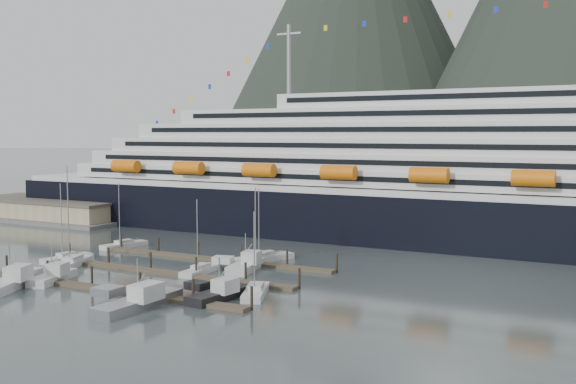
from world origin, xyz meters
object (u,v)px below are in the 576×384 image
at_px(sailboat_g, 264,258).
at_px(trawler_e, 245,265).
at_px(sailboat_b, 73,263).
at_px(warehouse, 51,211).
at_px(trawler_c, 137,301).
at_px(sailboat_c, 201,271).
at_px(trawler_a, 9,282).
at_px(sailboat_h, 255,293).
at_px(sailboat_e, 124,245).
at_px(sailboat_f, 259,260).
at_px(trawler_b, 52,276).
at_px(sailboat_a, 67,259).
at_px(trawler_d, 219,293).
at_px(cruise_ship, 466,184).

bearing_deg(sailboat_g, trawler_e, -145.77).
height_order(sailboat_b, trawler_e, sailboat_b).
relative_size(warehouse, trawler_c, 3.34).
relative_size(sailboat_b, sailboat_c, 1.41).
xyz_separation_m(warehouse, trawler_a, (54.08, -57.05, -1.36)).
bearing_deg(trawler_a, sailboat_h, -91.19).
bearing_deg(sailboat_g, sailboat_e, 117.65).
distance_m(sailboat_b, sailboat_f, 31.16).
height_order(sailboat_g, trawler_b, sailboat_g).
bearing_deg(sailboat_b, trawler_c, -139.68).
xyz_separation_m(sailboat_f, sailboat_h, (11.47, -20.23, -0.02)).
distance_m(sailboat_c, sailboat_h, 17.44).
xyz_separation_m(sailboat_b, sailboat_c, (22.36, 5.30, -0.05)).
distance_m(trawler_a, trawler_b, 6.14).
height_order(sailboat_h, trawler_e, sailboat_h).
bearing_deg(sailboat_h, sailboat_a, 59.45).
bearing_deg(sailboat_c, sailboat_b, 99.97).
relative_size(sailboat_e, sailboat_g, 0.99).
relative_size(trawler_d, trawler_e, 1.00).
distance_m(cruise_ship, sailboat_g, 45.15).
distance_m(sailboat_f, trawler_a, 39.63).
bearing_deg(trawler_a, sailboat_b, -7.61).
xyz_separation_m(cruise_ship, sailboat_g, (-26.12, -34.95, -11.62)).
relative_size(cruise_ship, sailboat_a, 14.95).
distance_m(cruise_ship, sailboat_b, 75.92).
bearing_deg(trawler_d, sailboat_h, -33.22).
bearing_deg(sailboat_c, trawler_a, 135.84).
height_order(trawler_c, trawler_e, trawler_c).
distance_m(sailboat_e, sailboat_h, 47.50).
bearing_deg(trawler_c, sailboat_c, 15.32).
relative_size(cruise_ship, trawler_b, 21.32).
bearing_deg(trawler_d, sailboat_f, 25.12).
xyz_separation_m(trawler_a, trawler_e, (23.12, 26.65, -0.03)).
distance_m(sailboat_g, trawler_a, 41.29).
relative_size(warehouse, sailboat_g, 3.48).
height_order(sailboat_b, sailboat_h, sailboat_b).
relative_size(sailboat_a, trawler_a, 1.08).
bearing_deg(trawler_e, cruise_ship, -42.09).
height_order(sailboat_f, trawler_d, sailboat_f).
bearing_deg(sailboat_a, trawler_d, -94.98).
height_order(sailboat_h, trawler_d, sailboat_h).
distance_m(sailboat_a, sailboat_h, 41.85).
bearing_deg(cruise_ship, trawler_e, -119.80).
height_order(sailboat_g, trawler_d, sailboat_g).
xyz_separation_m(cruise_ship, sailboat_f, (-25.89, -37.08, -11.60)).
distance_m(sailboat_h, trawler_b, 32.05).
xyz_separation_m(sailboat_f, trawler_d, (8.14, -24.23, 0.39)).
bearing_deg(trawler_b, trawler_e, -61.34).
distance_m(sailboat_g, trawler_b, 35.27).
xyz_separation_m(sailboat_a, trawler_a, (7.94, -18.38, 0.46)).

